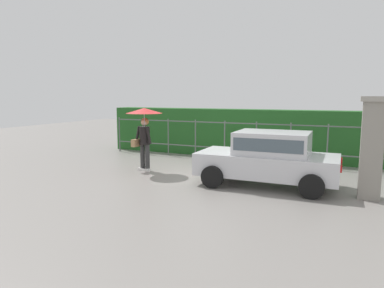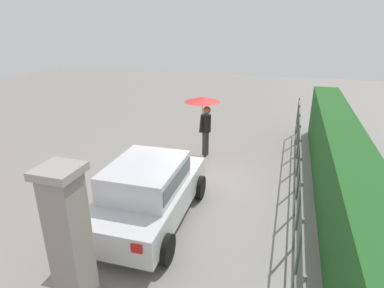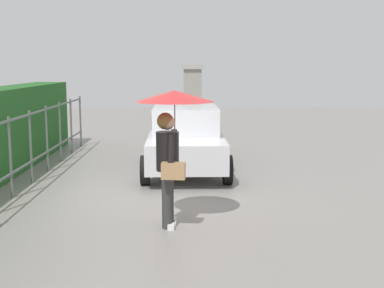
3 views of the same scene
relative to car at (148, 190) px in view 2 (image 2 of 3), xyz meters
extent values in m
plane|color=gray|center=(-2.16, 0.62, -0.80)|extent=(40.00, 40.00, 0.00)
cube|color=silver|center=(-0.06, 0.00, -0.22)|extent=(3.73, 1.72, 0.60)
cube|color=silver|center=(0.09, 0.00, 0.38)|extent=(1.93, 1.48, 0.60)
cube|color=#4C5B66|center=(0.09, 0.00, 0.40)|extent=(1.78, 1.50, 0.33)
cylinder|color=black|center=(-1.29, -0.87, -0.50)|extent=(0.60, 0.19, 0.60)
cylinder|color=black|center=(-1.33, 0.81, -0.50)|extent=(0.60, 0.19, 0.60)
cylinder|color=black|center=(1.21, -0.81, -0.50)|extent=(0.60, 0.19, 0.60)
cylinder|color=black|center=(1.17, 0.86, -0.50)|extent=(0.60, 0.19, 0.60)
cube|color=red|center=(1.81, -0.51, -0.07)|extent=(0.06, 0.20, 0.16)
cube|color=red|center=(1.79, 0.59, -0.07)|extent=(0.06, 0.20, 0.16)
cylinder|color=#333333|center=(-3.99, 0.22, -0.37)|extent=(0.15, 0.15, 0.86)
cylinder|color=#333333|center=(-4.19, 0.24, -0.37)|extent=(0.15, 0.15, 0.86)
cube|color=white|center=(-4.00, 0.16, -0.76)|extent=(0.26, 0.10, 0.08)
cube|color=white|center=(-4.20, 0.18, -0.76)|extent=(0.26, 0.10, 0.08)
cylinder|color=black|center=(-4.09, 0.23, 0.35)|extent=(0.34, 0.34, 0.58)
sphere|color=#DBAD89|center=(-4.09, 0.23, 0.78)|extent=(0.22, 0.22, 0.22)
sphere|color=olive|center=(-4.09, 0.26, 0.80)|extent=(0.25, 0.25, 0.25)
cylinder|color=black|center=(-3.88, 0.13, 0.37)|extent=(0.23, 0.11, 0.56)
cylinder|color=black|center=(-4.32, 0.18, 0.37)|extent=(0.23, 0.11, 0.56)
cylinder|color=#B2B2B7|center=(-4.02, 0.13, 0.69)|extent=(0.02, 0.02, 0.77)
cone|color=red|center=(-4.02, 0.13, 1.16)|extent=(1.16, 1.16, 0.17)
cube|color=tan|center=(-4.36, 0.14, 0.11)|extent=(0.19, 0.35, 0.24)
cube|color=gray|center=(2.44, -0.17, 0.35)|extent=(0.48, 0.48, 2.30)
cube|color=#9E998E|center=(2.44, -0.17, 1.56)|extent=(0.60, 0.60, 0.12)
cylinder|color=#59605B|center=(-7.28, 3.16, -0.05)|extent=(0.05, 0.05, 1.50)
cylinder|color=#59605B|center=(-6.05, 3.16, -0.05)|extent=(0.05, 0.05, 1.50)
cylinder|color=#59605B|center=(-4.83, 3.16, -0.05)|extent=(0.05, 0.05, 1.50)
cylinder|color=#59605B|center=(-3.61, 3.16, -0.05)|extent=(0.05, 0.05, 1.50)
cylinder|color=#59605B|center=(-2.39, 3.16, -0.05)|extent=(0.05, 0.05, 1.50)
cylinder|color=#59605B|center=(-1.16, 3.16, -0.05)|extent=(0.05, 0.05, 1.50)
cylinder|color=#59605B|center=(0.06, 3.16, -0.05)|extent=(0.05, 0.05, 1.50)
cylinder|color=#59605B|center=(1.28, 3.16, -0.05)|extent=(0.05, 0.05, 1.50)
cube|color=#59605B|center=(-1.78, 3.16, 0.62)|extent=(11.00, 0.03, 0.04)
cube|color=#59605B|center=(-1.78, 3.16, -0.35)|extent=(11.00, 0.03, 0.04)
cube|color=#235B23|center=(-1.78, 4.12, 0.15)|extent=(12.00, 0.90, 1.90)
camera|label=1|loc=(1.99, -9.24, 1.62)|focal=32.41mm
camera|label=2|loc=(5.73, 2.76, 3.48)|focal=30.08mm
camera|label=3|loc=(-11.70, -0.10, 1.62)|focal=48.73mm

